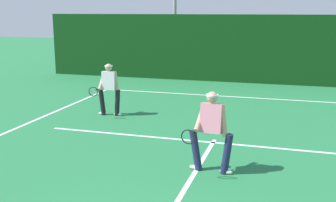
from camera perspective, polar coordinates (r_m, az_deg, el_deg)
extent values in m
cube|color=white|center=(15.87, 9.98, 0.54)|extent=(11.03, 0.10, 0.01)
cube|color=white|center=(10.39, 6.24, -5.72)|extent=(9.00, 0.10, 0.01)
cube|color=white|center=(7.69, 2.14, -12.41)|extent=(0.10, 6.40, 0.01)
cylinder|color=#1E234C|center=(8.38, 8.13, -7.29)|extent=(0.26, 0.17, 0.85)
cylinder|color=#1E234C|center=(8.54, 3.86, -6.80)|extent=(0.30, 0.18, 0.85)
ellipsoid|color=white|center=(8.51, 8.05, -9.67)|extent=(0.27, 0.13, 0.09)
ellipsoid|color=white|center=(8.67, 3.82, -9.14)|extent=(0.27, 0.13, 0.09)
cube|color=pink|center=(8.25, 6.09, -2.36)|extent=(0.46, 0.35, 0.62)
cylinder|color=tan|center=(8.19, 7.71, -2.69)|extent=(0.19, 0.12, 0.65)
cylinder|color=tan|center=(8.32, 4.48, -2.39)|extent=(0.15, 0.59, 0.46)
sphere|color=tan|center=(8.15, 6.15, 0.53)|extent=(0.23, 0.23, 0.23)
cylinder|color=white|center=(8.14, 6.16, 0.80)|extent=(0.26, 0.26, 0.04)
cylinder|color=black|center=(8.16, 3.59, -4.30)|extent=(0.06, 0.26, 0.03)
torus|color=black|center=(7.86, 2.82, -4.97)|extent=(0.29, 0.05, 0.29)
cylinder|color=black|center=(12.93, -7.03, -0.25)|extent=(0.21, 0.16, 0.82)
cylinder|color=black|center=(13.10, -9.11, -0.14)|extent=(0.24, 0.16, 0.83)
ellipsoid|color=white|center=(13.01, -6.99, -1.81)|extent=(0.27, 0.13, 0.09)
ellipsoid|color=white|center=(13.18, -9.05, -1.68)|extent=(0.27, 0.13, 0.09)
cube|color=silver|center=(12.88, -8.17, 2.82)|extent=(0.44, 0.30, 0.59)
cylinder|color=tan|center=(12.80, -7.18, 2.68)|extent=(0.16, 0.11, 0.63)
cylinder|color=tan|center=(12.97, -9.14, 2.74)|extent=(0.13, 0.52, 0.51)
sphere|color=tan|center=(12.82, -8.23, 4.64)|extent=(0.22, 0.22, 0.22)
cylinder|color=white|center=(12.81, -8.23, 4.81)|extent=(0.25, 0.25, 0.04)
cylinder|color=black|center=(12.80, -9.72, 1.59)|extent=(0.05, 0.26, 0.03)
torus|color=black|center=(12.49, -10.31, 1.30)|extent=(0.29, 0.04, 0.29)
cube|color=#0E3812|center=(18.87, 11.34, 7.04)|extent=(19.83, 0.12, 3.05)
cylinder|color=#9EA39E|center=(20.98, 0.95, 12.33)|extent=(0.18, 0.18, 6.36)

